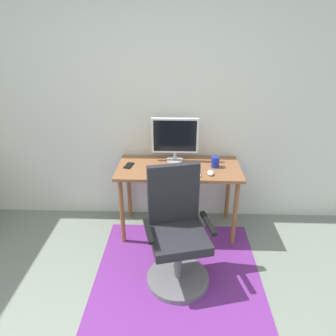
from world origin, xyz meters
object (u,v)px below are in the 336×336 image
at_px(desk, 179,175).
at_px(keyboard, 178,174).
at_px(computer_mouse, 210,173).
at_px(office_chair, 177,239).
at_px(cell_phone, 129,165).
at_px(coffee_cup, 215,162).
at_px(monitor, 175,137).

bearing_deg(desk, keyboard, -92.46).
bearing_deg(computer_mouse, office_chair, -119.44).
relative_size(keyboard, office_chair, 0.42).
bearing_deg(office_chair, cell_phone, 110.46).
xyz_separation_m(keyboard, coffee_cup, (0.37, 0.18, 0.05)).
height_order(monitor, office_chair, monitor).
xyz_separation_m(coffee_cup, cell_phone, (-0.87, -0.00, -0.05)).
distance_m(desk, computer_mouse, 0.36).
relative_size(cell_phone, office_chair, 0.14).
bearing_deg(cell_phone, office_chair, -43.20).
bearing_deg(keyboard, monitor, 96.08).
bearing_deg(office_chair, keyboard, 75.81).
distance_m(monitor, cell_phone, 0.55).
bearing_deg(desk, cell_phone, 179.51).
relative_size(computer_mouse, cell_phone, 0.74).
distance_m(keyboard, cell_phone, 0.53).
height_order(keyboard, cell_phone, keyboard).
distance_m(monitor, office_chair, 1.06).
relative_size(desk, office_chair, 1.20).
height_order(coffee_cup, office_chair, office_chair).
relative_size(monitor, cell_phone, 3.40).
bearing_deg(cell_phone, desk, 11.84).
bearing_deg(office_chair, coffee_cup, 48.80).
bearing_deg(cell_phone, keyboard, -7.59).
distance_m(cell_phone, office_chair, 0.94).
xyz_separation_m(computer_mouse, coffee_cup, (0.06, 0.17, 0.04)).
relative_size(computer_mouse, coffee_cup, 0.96).
relative_size(monitor, computer_mouse, 4.58).
bearing_deg(desk, computer_mouse, -28.59).
distance_m(keyboard, office_chair, 0.65).
height_order(monitor, computer_mouse, monitor).
bearing_deg(keyboard, desk, 87.54).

